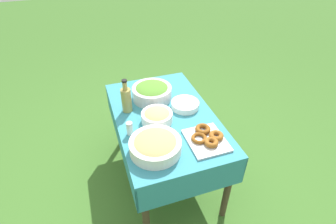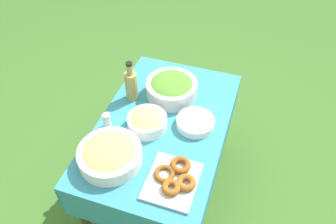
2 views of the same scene
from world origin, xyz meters
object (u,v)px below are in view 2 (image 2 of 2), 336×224
at_px(pasta_bowl, 147,121).
at_px(salad_bowl, 172,88).
at_px(bread_bowl, 110,154).
at_px(donut_platter, 174,179).
at_px(plate_stack, 195,122).
at_px(olive_oil_bottle, 131,85).

bearing_deg(pasta_bowl, salad_bowl, 170.83).
bearing_deg(bread_bowl, pasta_bowl, 161.28).
relative_size(donut_platter, plate_stack, 1.35).
distance_m(salad_bowl, olive_oil_bottle, 0.25).
bearing_deg(pasta_bowl, olive_oil_bottle, -138.34).
distance_m(olive_oil_bottle, bread_bowl, 0.50).
height_order(donut_platter, olive_oil_bottle, olive_oil_bottle).
bearing_deg(bread_bowl, donut_platter, 87.55).
height_order(pasta_bowl, bread_bowl, bread_bowl).
relative_size(donut_platter, olive_oil_bottle, 1.09).
bearing_deg(salad_bowl, olive_oil_bottle, -66.19).
bearing_deg(donut_platter, olive_oil_bottle, -138.93).
distance_m(donut_platter, plate_stack, 0.40).
bearing_deg(plate_stack, donut_platter, -0.15).
bearing_deg(donut_platter, bread_bowl, -92.45).
bearing_deg(plate_stack, olive_oil_bottle, -103.22).
xyz_separation_m(donut_platter, plate_stack, (-0.40, 0.00, 0.00)).
distance_m(pasta_bowl, plate_stack, 0.28).
height_order(salad_bowl, olive_oil_bottle, olive_oil_bottle).
bearing_deg(salad_bowl, plate_stack, 46.06).
height_order(donut_platter, plate_stack, donut_platter).
distance_m(donut_platter, bread_bowl, 0.36).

